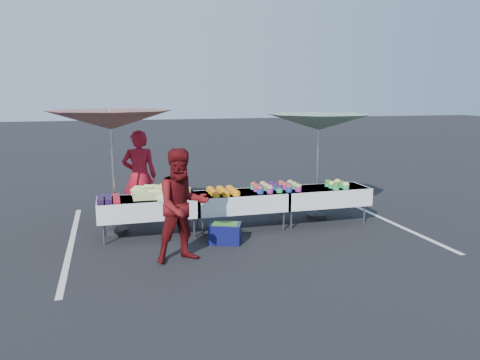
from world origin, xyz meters
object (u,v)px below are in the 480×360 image
object	(u,v)px
table_right	(323,195)
customer	(182,206)
storage_bin	(225,233)
umbrella_right	(319,123)
table_center	(240,201)
umbrella_left	(111,121)
vendor	(140,176)
table_left	(148,207)

from	to	relation	value
table_right	customer	distance (m)	3.51
table_right	storage_bin	xyz separation A→B (m)	(-2.30, -0.77, -0.39)
customer	umbrella_right	size ratio (longest dim) A/B	0.62
customer	storage_bin	distance (m)	1.34
table_center	umbrella_left	xyz separation A→B (m)	(-2.40, 0.40, 1.59)
umbrella_right	table_right	bearing A→B (deg)	-96.56
umbrella_right	vendor	bearing A→B (deg)	168.30
umbrella_left	storage_bin	bearing A→B (deg)	-31.49
umbrella_right	table_center	bearing A→B (deg)	-167.77
table_left	umbrella_left	world-z (taller)	umbrella_left
vendor	table_center	bearing A→B (deg)	153.36
table_left	storage_bin	size ratio (longest dim) A/B	2.78
table_left	storage_bin	world-z (taller)	table_left
table_right	vendor	size ratio (longest dim) A/B	0.96
customer	storage_bin	size ratio (longest dim) A/B	2.74
table_center	umbrella_left	size ratio (longest dim) A/B	0.78
table_left	customer	size ratio (longest dim) A/B	1.01
customer	storage_bin	xyz separation A→B (m)	(0.88, 0.71, -0.73)
umbrella_left	umbrella_right	distance (m)	4.25
vendor	customer	distance (m)	2.69
umbrella_left	umbrella_right	world-z (taller)	umbrella_left
vendor	table_left	bearing A→B (deg)	98.50
umbrella_left	customer	bearing A→B (deg)	-61.30
storage_bin	table_right	bearing A→B (deg)	40.54
table_left	umbrella_right	size ratio (longest dim) A/B	0.63
customer	umbrella_left	xyz separation A→B (m)	(-1.02, 1.87, 1.25)
table_right	umbrella_left	bearing A→B (deg)	174.56
table_center	umbrella_right	world-z (taller)	umbrella_right
table_left	table_right	distance (m)	3.60
vendor	umbrella_left	size ratio (longest dim) A/B	0.81
vendor	umbrella_left	distance (m)	1.53
table_center	table_right	xyz separation A→B (m)	(1.80, 0.00, 0.00)
table_right	vendor	world-z (taller)	vendor
umbrella_left	vendor	bearing A→B (deg)	55.09
table_right	umbrella_right	distance (m)	1.53
table_left	customer	xyz separation A→B (m)	(0.43, -1.47, 0.33)
umbrella_left	table_center	bearing A→B (deg)	-9.47
umbrella_left	umbrella_right	size ratio (longest dim) A/B	0.82
table_right	customer	world-z (taller)	customer
customer	table_center	bearing A→B (deg)	35.95
customer	umbrella_left	distance (m)	2.48
customer	umbrella_right	xyz separation A→B (m)	(3.22, 1.87, 1.15)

